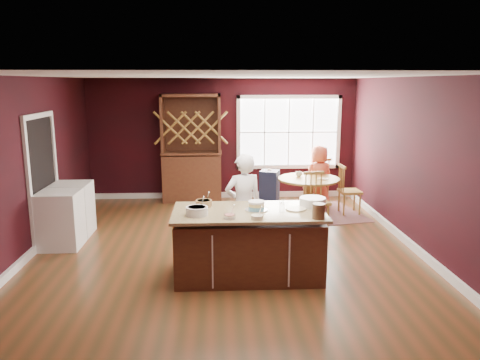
# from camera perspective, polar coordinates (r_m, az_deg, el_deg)

# --- Properties ---
(room_shell) EXTENTS (7.00, 7.00, 7.00)m
(room_shell) POSITION_cam_1_polar(r_m,az_deg,el_deg) (7.15, -1.80, 1.67)
(room_shell) COLOR brown
(room_shell) RESTS_ON ground
(window) EXTENTS (2.36, 0.10, 1.66)m
(window) POSITION_cam_1_polar(r_m,az_deg,el_deg) (10.69, 5.95, 5.81)
(window) COLOR white
(window) RESTS_ON room_shell
(doorway) EXTENTS (0.08, 1.26, 2.13)m
(doorway) POSITION_cam_1_polar(r_m,az_deg,el_deg) (8.30, -22.83, -0.12)
(doorway) COLOR white
(doorway) RESTS_ON room_shell
(kitchen_island) EXTENTS (2.03, 1.07, 0.92)m
(kitchen_island) POSITION_cam_1_polar(r_m,az_deg,el_deg) (6.44, 1.02, -7.90)
(kitchen_island) COLOR #462117
(kitchen_island) RESTS_ON ground
(dining_table) EXTENTS (1.22, 1.22, 0.75)m
(dining_table) POSITION_cam_1_polar(r_m,az_deg,el_deg) (9.40, 8.34, -1.05)
(dining_table) COLOR brown
(dining_table) RESTS_ON ground
(baker) EXTENTS (0.65, 0.50, 1.57)m
(baker) POSITION_cam_1_polar(r_m,az_deg,el_deg) (7.09, 0.42, -3.08)
(baker) COLOR white
(baker) RESTS_ON ground
(layer_cake) EXTENTS (0.31, 0.31, 0.12)m
(layer_cake) POSITION_cam_1_polar(r_m,az_deg,el_deg) (6.30, 2.01, -3.16)
(layer_cake) COLOR white
(layer_cake) RESTS_ON kitchen_island
(bowl_blue) EXTENTS (0.29, 0.29, 0.11)m
(bowl_blue) POSITION_cam_1_polar(r_m,az_deg,el_deg) (6.10, -5.27, -3.78)
(bowl_blue) COLOR white
(bowl_blue) RESTS_ON kitchen_island
(bowl_yellow) EXTENTS (0.23, 0.23, 0.09)m
(bowl_yellow) POSITION_cam_1_polar(r_m,az_deg,el_deg) (6.52, -4.43, -2.84)
(bowl_yellow) COLOR #AE903E
(bowl_yellow) RESTS_ON kitchen_island
(bowl_pink) EXTENTS (0.15, 0.15, 0.06)m
(bowl_pink) POSITION_cam_1_polar(r_m,az_deg,el_deg) (5.93, -1.28, -4.47)
(bowl_pink) COLOR white
(bowl_pink) RESTS_ON kitchen_island
(bowl_olive) EXTENTS (0.15, 0.15, 0.06)m
(bowl_olive) POSITION_cam_1_polar(r_m,az_deg,el_deg) (5.90, 2.09, -4.56)
(bowl_olive) COLOR beige
(bowl_olive) RESTS_ON kitchen_island
(drinking_glass) EXTENTS (0.07, 0.07, 0.14)m
(drinking_glass) POSITION_cam_1_polar(r_m,az_deg,el_deg) (6.23, 5.14, -3.31)
(drinking_glass) COLOR silver
(drinking_glass) RESTS_ON kitchen_island
(dinner_plate) EXTENTS (0.28, 0.28, 0.02)m
(dinner_plate) POSITION_cam_1_polar(r_m,az_deg,el_deg) (6.39, 6.81, -3.52)
(dinner_plate) COLOR #FCF9BC
(dinner_plate) RESTS_ON kitchen_island
(white_tub) EXTENTS (0.36, 0.36, 0.12)m
(white_tub) POSITION_cam_1_polar(r_m,az_deg,el_deg) (6.57, 8.83, -2.66)
(white_tub) COLOR white
(white_tub) RESTS_ON kitchen_island
(stoneware_crock) EXTENTS (0.16, 0.16, 0.20)m
(stoneware_crock) POSITION_cam_1_polar(r_m,az_deg,el_deg) (5.99, 9.58, -3.76)
(stoneware_crock) COLOR brown
(stoneware_crock) RESTS_ON kitchen_island
(rug) EXTENTS (2.37, 2.00, 0.01)m
(rug) POSITION_cam_1_polar(r_m,az_deg,el_deg) (9.53, 8.25, -4.15)
(rug) COLOR brown
(rug) RESTS_ON ground
(chair_east) EXTENTS (0.43, 0.45, 1.01)m
(chair_east) POSITION_cam_1_polar(r_m,az_deg,el_deg) (9.64, 13.25, -1.08)
(chair_east) COLOR #9A592F
(chair_east) RESTS_ON ground
(chair_south) EXTENTS (0.49, 0.47, 1.01)m
(chair_south) POSITION_cam_1_polar(r_m,az_deg,el_deg) (8.67, 9.33, -2.38)
(chair_south) COLOR brown
(chair_south) RESTS_ON ground
(chair_north) EXTENTS (0.57, 0.56, 1.04)m
(chair_north) POSITION_cam_1_polar(r_m,az_deg,el_deg) (10.25, 9.38, -0.08)
(chair_north) COLOR #976521
(chair_north) RESTS_ON ground
(seated_woman) EXTENTS (0.76, 0.62, 1.33)m
(seated_woman) POSITION_cam_1_polar(r_m,az_deg,el_deg) (9.91, 9.57, 0.35)
(seated_woman) COLOR #D65A3C
(seated_woman) RESTS_ON ground
(high_chair) EXTENTS (0.46, 0.46, 0.88)m
(high_chair) POSITION_cam_1_polar(r_m,az_deg,el_deg) (9.62, 3.61, -1.21)
(high_chair) COLOR #1C2138
(high_chair) RESTS_ON ground
(toddler) EXTENTS (0.18, 0.14, 0.26)m
(toddler) POSITION_cam_1_polar(r_m,az_deg,el_deg) (9.57, 3.58, 0.97)
(toddler) COLOR #8CA5BF
(toddler) RESTS_ON high_chair
(table_plate) EXTENTS (0.22, 0.22, 0.02)m
(table_plate) POSITION_cam_1_polar(r_m,az_deg,el_deg) (9.29, 10.06, 0.15)
(table_plate) COLOR beige
(table_plate) RESTS_ON dining_table
(table_cup) EXTENTS (0.14, 0.14, 0.10)m
(table_cup) POSITION_cam_1_polar(r_m,az_deg,el_deg) (9.46, 7.19, 0.72)
(table_cup) COLOR beige
(table_cup) RESTS_ON dining_table
(hutch) EXTENTS (1.29, 0.54, 2.36)m
(hutch) POSITION_cam_1_polar(r_m,az_deg,el_deg) (10.37, -5.92, 3.86)
(hutch) COLOR black
(hutch) RESTS_ON ground
(washer) EXTENTS (0.63, 0.61, 0.92)m
(washer) POSITION_cam_1_polar(r_m,az_deg,el_deg) (8.03, -21.05, -4.53)
(washer) COLOR white
(washer) RESTS_ON ground
(dryer) EXTENTS (0.63, 0.61, 0.91)m
(dryer) POSITION_cam_1_polar(r_m,az_deg,el_deg) (8.62, -19.75, -3.35)
(dryer) COLOR white
(dryer) RESTS_ON ground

